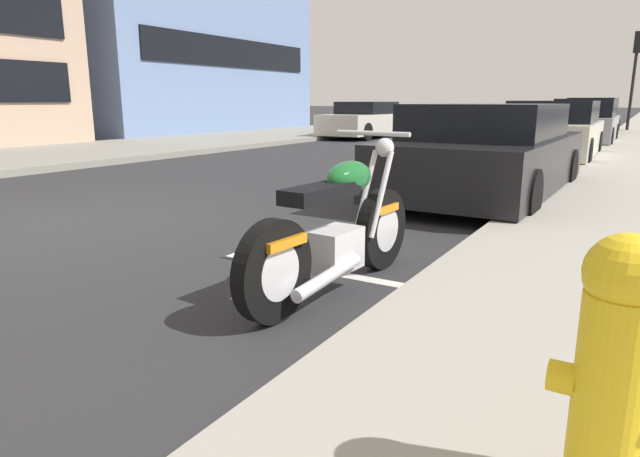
# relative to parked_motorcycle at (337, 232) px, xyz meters

# --- Properties ---
(ground_plane) EXTENTS (260.00, 260.00, 0.00)m
(ground_plane) POSITION_rel_parked_motorcycle_xyz_m (0.33, 3.80, -0.43)
(ground_plane) COLOR #28282B
(sidewalk_far_curb) EXTENTS (120.00, 5.00, 0.14)m
(sidewalk_far_curb) POSITION_rel_parked_motorcycle_xyz_m (12.33, 10.52, -0.36)
(sidewalk_far_curb) COLOR gray
(sidewalk_far_curb) RESTS_ON ground
(parking_stall_stripe) EXTENTS (0.12, 2.20, 0.01)m
(parking_stall_stripe) POSITION_rel_parked_motorcycle_xyz_m (0.33, 0.18, -0.43)
(parking_stall_stripe) COLOR silver
(parking_stall_stripe) RESTS_ON ground
(parked_motorcycle) EXTENTS (2.04, 0.62, 1.12)m
(parked_motorcycle) POSITION_rel_parked_motorcycle_xyz_m (0.00, 0.00, 0.00)
(parked_motorcycle) COLOR black
(parked_motorcycle) RESTS_ON ground
(parked_car_second_in_row) EXTENTS (4.45, 2.00, 1.31)m
(parked_car_second_in_row) POSITION_rel_parked_motorcycle_xyz_m (4.48, 0.09, 0.20)
(parked_car_second_in_row) COLOR black
(parked_car_second_in_row) RESTS_ON ground
(parked_car_mid_block) EXTENTS (4.33, 1.98, 1.35)m
(parked_car_mid_block) POSITION_rel_parked_motorcycle_xyz_m (10.51, 0.13, 0.22)
(parked_car_mid_block) COLOR beige
(parked_car_mid_block) RESTS_ON ground
(parked_car_near_corner) EXTENTS (4.14, 1.83, 1.41)m
(parked_car_near_corner) POSITION_rel_parked_motorcycle_xyz_m (15.90, -0.02, 0.23)
(parked_car_near_corner) COLOR gray
(parked_car_near_corner) RESTS_ON ground
(parked_car_behind_motorcycle) EXTENTS (4.48, 1.93, 1.47)m
(parked_car_behind_motorcycle) POSITION_rel_parked_motorcycle_xyz_m (21.87, 0.30, 0.27)
(parked_car_behind_motorcycle) COLOR black
(parked_car_behind_motorcycle) RESTS_ON ground
(car_opposite_curb) EXTENTS (4.48, 1.92, 1.32)m
(car_opposite_curb) POSITION_rel_parked_motorcycle_xyz_m (15.40, 7.35, 0.19)
(car_opposite_curb) COLOR beige
(car_opposite_curb) RESTS_ON ground
(fire_hydrant) EXTENTS (0.24, 0.36, 0.84)m
(fire_hydrant) POSITION_rel_parked_motorcycle_xyz_m (-1.59, -1.83, 0.15)
(fire_hydrant) COLOR gold
(fire_hydrant) RESTS_ON sidewalk_near_curb
(traffic_signal_near_corner) EXTENTS (0.36, 0.28, 4.00)m
(traffic_signal_near_corner) POSITION_rel_parked_motorcycle_xyz_m (23.83, -0.95, 2.60)
(traffic_signal_near_corner) COLOR black
(traffic_signal_near_corner) RESTS_ON sidewalk_near_curb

